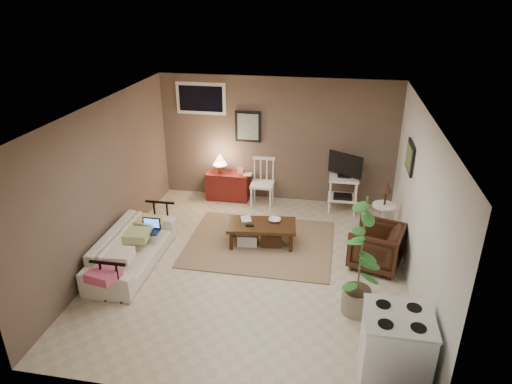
% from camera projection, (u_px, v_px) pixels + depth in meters
% --- Properties ---
extents(floor, '(5.00, 5.00, 0.00)m').
position_uv_depth(floor, '(253.00, 266.00, 6.92)').
color(floor, '#C1B293').
rests_on(floor, ground).
extents(art_back, '(0.50, 0.03, 0.60)m').
position_uv_depth(art_back, '(248.00, 127.00, 8.63)').
color(art_back, black).
extents(art_right, '(0.03, 0.60, 0.45)m').
position_uv_depth(art_right, '(410.00, 157.00, 6.88)').
color(art_right, black).
extents(window, '(0.96, 0.03, 0.60)m').
position_uv_depth(window, '(201.00, 98.00, 8.57)').
color(window, white).
extents(rug, '(2.36, 1.89, 0.02)m').
position_uv_depth(rug, '(260.00, 243.00, 7.50)').
color(rug, '#8B7650').
rests_on(rug, floor).
extents(coffee_table, '(1.15, 0.68, 0.41)m').
position_uv_depth(coffee_table, '(261.00, 233.00, 7.39)').
color(coffee_table, '#3A230F').
rests_on(coffee_table, floor).
extents(sofa, '(0.55, 1.89, 0.74)m').
position_uv_depth(sofa, '(132.00, 243.00, 6.82)').
color(sofa, silver).
rests_on(sofa, floor).
extents(sofa_pillows, '(0.36, 1.80, 0.13)m').
position_uv_depth(sofa_pillows, '(128.00, 246.00, 6.59)').
color(sofa_pillows, beige).
rests_on(sofa_pillows, sofa).
extents(sofa_end_rails, '(0.51, 1.89, 0.63)m').
position_uv_depth(sofa_end_rails, '(139.00, 246.00, 6.83)').
color(sofa_end_rails, black).
rests_on(sofa_end_rails, floor).
extents(laptop, '(0.29, 0.21, 0.20)m').
position_uv_depth(laptop, '(151.00, 227.00, 7.04)').
color(laptop, black).
rests_on(laptop, sofa).
extents(red_console, '(0.82, 0.36, 0.95)m').
position_uv_depth(red_console, '(227.00, 183.00, 8.99)').
color(red_console, maroon).
rests_on(red_console, floor).
extents(spindle_chair, '(0.43, 0.43, 0.93)m').
position_uv_depth(spindle_chair, '(262.00, 184.00, 8.68)').
color(spindle_chair, white).
rests_on(spindle_chair, floor).
extents(tv_stand, '(0.61, 0.44, 1.13)m').
position_uv_depth(tv_stand, '(344.00, 181.00, 8.38)').
color(tv_stand, white).
rests_on(tv_stand, floor).
extents(side_table, '(0.38, 0.38, 1.03)m').
position_uv_depth(side_table, '(385.00, 204.00, 7.43)').
color(side_table, white).
rests_on(side_table, floor).
extents(armchair, '(0.84, 0.87, 0.73)m').
position_uv_depth(armchair, '(376.00, 244.00, 6.79)').
color(armchair, black).
rests_on(armchair, floor).
extents(potted_plant, '(0.42, 0.42, 1.67)m').
position_uv_depth(potted_plant, '(361.00, 253.00, 5.59)').
color(potted_plant, gray).
rests_on(potted_plant, floor).
extents(stove, '(0.69, 0.64, 0.90)m').
position_uv_depth(stove, '(395.00, 350.00, 4.70)').
color(stove, white).
rests_on(stove, floor).
extents(bowl, '(0.19, 0.05, 0.19)m').
position_uv_depth(bowl, '(275.00, 216.00, 7.36)').
color(bowl, '#3A230F').
rests_on(bowl, coffee_table).
extents(book_table, '(0.16, 0.07, 0.22)m').
position_uv_depth(book_table, '(241.00, 214.00, 7.41)').
color(book_table, '#3A230F').
rests_on(book_table, coffee_table).
extents(book_console, '(0.15, 0.02, 0.21)m').
position_uv_depth(book_console, '(244.00, 169.00, 8.80)').
color(book_console, '#3A230F').
rests_on(book_console, red_console).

